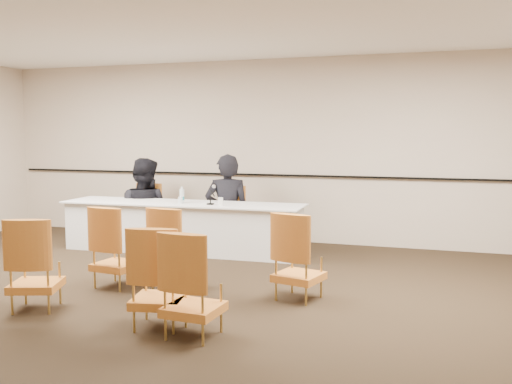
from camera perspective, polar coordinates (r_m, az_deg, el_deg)
floor at (r=6.01m, az=-9.48°, el=-11.45°), size 10.00×10.00×0.00m
ceiling at (r=5.87m, az=-9.99°, el=17.78°), size 10.00×10.00×0.00m
wall_back at (r=9.46m, az=1.75°, el=4.15°), size 10.00×0.04×3.00m
wall_rail at (r=9.44m, az=1.68°, el=1.72°), size 9.80×0.04×0.03m
panel_table at (r=8.72m, az=-7.36°, el=-3.49°), size 3.74×0.98×0.74m
panelist_main at (r=9.02m, az=-2.87°, el=-2.43°), size 0.81×0.63×1.97m
panelist_main_chair at (r=9.02m, az=-2.87°, el=-2.47°), size 0.52×0.52×0.95m
panelist_second at (r=9.62m, az=-11.16°, el=-2.44°), size 0.95×0.74×1.94m
panelist_second_chair at (r=9.61m, az=-11.16°, el=-2.07°), size 0.52×0.52×0.95m
papers at (r=8.48m, az=-4.52°, el=-1.18°), size 0.31×0.23×0.00m
microphone at (r=8.37m, az=-4.59°, el=-0.29°), size 0.11×0.21×0.29m
water_bottle at (r=8.64m, az=-7.42°, el=-0.28°), size 0.10×0.10×0.24m
drinking_glass at (r=8.55m, az=-7.57°, el=-0.83°), size 0.07×0.07×0.10m
coffee_cup at (r=8.25m, az=-3.57°, el=-0.96°), size 0.09×0.09×0.12m
aud_chair_front_left at (r=6.84m, az=-13.77°, el=-5.30°), size 0.56×0.56×0.95m
aud_chair_front_mid at (r=6.64m, az=-8.18°, el=-5.53°), size 0.56×0.56×0.95m
aud_chair_front_right at (r=6.16m, az=4.32°, el=-6.38°), size 0.60×0.60×0.95m
aud_chair_back_left at (r=6.21m, az=-21.18°, el=-6.66°), size 0.64×0.64×0.95m
aud_chair_back_mid at (r=5.36m, az=-9.71°, el=-8.31°), size 0.59×0.59×0.95m
aud_chair_back_right at (r=5.06m, az=-6.27°, el=-9.10°), size 0.53×0.53×0.95m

